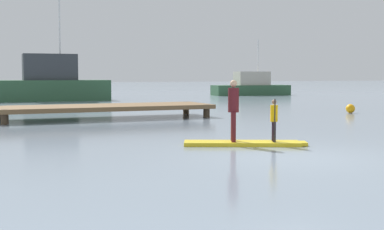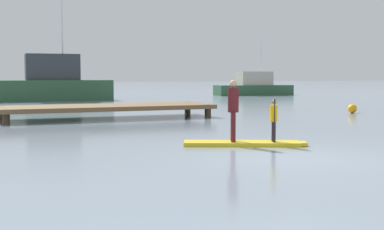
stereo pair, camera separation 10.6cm
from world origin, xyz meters
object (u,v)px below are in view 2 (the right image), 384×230
at_px(paddleboard_near, 244,143).
at_px(mooring_buoy_near, 352,109).
at_px(paddler_adult, 233,106).
at_px(fishing_boat_green_midground, 254,86).
at_px(paddler_child_solo, 274,118).
at_px(motor_boat_small_navy, 45,84).

distance_m(paddleboard_near, mooring_buoy_near, 13.41).
relative_size(paddleboard_near, paddler_adult, 1.96).
bearing_deg(paddler_adult, fishing_boat_green_midground, 59.40).
bearing_deg(paddleboard_near, paddler_child_solo, -25.59).
bearing_deg(fishing_boat_green_midground, paddler_adult, -120.60).
distance_m(paddler_adult, motor_boat_small_navy, 26.83).
bearing_deg(mooring_buoy_near, paddleboard_near, -141.35).
bearing_deg(fishing_boat_green_midground, mooring_buoy_near, -107.83).
height_order(motor_boat_small_navy, mooring_buoy_near, motor_boat_small_navy).
bearing_deg(paddler_adult, mooring_buoy_near, 37.50).
bearing_deg(paddler_child_solo, paddleboard_near, 154.41).
height_order(paddleboard_near, paddler_adult, paddler_adult).
distance_m(paddler_adult, mooring_buoy_near, 13.56).
bearing_deg(mooring_buoy_near, fishing_boat_green_midground, 72.17).
bearing_deg(paddleboard_near, mooring_buoy_near, 38.65).
xyz_separation_m(paddler_adult, motor_boat_small_navy, (-0.98, 26.81, 0.14)).
xyz_separation_m(paddler_adult, fishing_boat_green_midground, (17.74, 30.00, -0.23)).
distance_m(paddleboard_near, motor_boat_small_navy, 26.99).
bearing_deg(paddleboard_near, paddler_adult, 154.12).
relative_size(motor_boat_small_navy, mooring_buoy_near, 22.24).
xyz_separation_m(paddleboard_near, paddler_adult, (-0.27, 0.13, 0.97)).
bearing_deg(paddler_adult, paddler_child_solo, -25.67).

